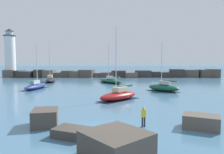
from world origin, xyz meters
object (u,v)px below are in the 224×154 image
Objects in this scene: sailboat_moored_1 at (164,87)px; sailboat_moored_2 at (110,80)px; sailboat_moored_4 at (119,95)px; lighthouse at (10,56)px; sailboat_moored_0 at (36,86)px; sailboat_moored_3 at (50,80)px; person_on_rocks at (144,116)px.

sailboat_moored_1 is 0.91× the size of sailboat_moored_2.
sailboat_moored_4 reaches higher than sailboat_moored_1.
sailboat_moored_4 is at bearing -86.55° from sailboat_moored_2.
lighthouse reaches higher than sailboat_moored_0.
sailboat_moored_2 is 14.82m from sailboat_moored_3.
lighthouse is 1.77× the size of sailboat_moored_1.
sailboat_moored_1 is 20.91m from person_on_rocks.
lighthouse is 24.09m from sailboat_moored_3.
sailboat_moored_1 is at bearing -6.95° from sailboat_moored_0.
sailboat_moored_0 is 17.39m from sailboat_moored_2.
lighthouse reaches higher than person_on_rocks.
sailboat_moored_3 is 28.51m from sailboat_moored_4.
person_on_rocks is at bearing -84.94° from sailboat_moored_2.
sailboat_moored_4 is (1.30, -21.53, 0.07)m from sailboat_moored_2.
sailboat_moored_2 is (-9.31, 13.47, -0.12)m from sailboat_moored_1.
sailboat_moored_0 is at bearing 126.31° from person_on_rocks.
sailboat_moored_2 is 0.95× the size of sailboat_moored_3.
person_on_rocks is (16.71, -22.73, 0.31)m from sailboat_moored_0.
sailboat_moored_0 is (17.91, -28.74, -6.00)m from lighthouse.
sailboat_moored_0 reaches higher than person_on_rocks.
lighthouse is 1.61× the size of sailboat_moored_2.
lighthouse is at bearing 121.93° from sailboat_moored_0.
sailboat_moored_4 is 5.89× the size of person_on_rocks.
sailboat_moored_3 is at bearing 94.15° from sailboat_moored_0.
sailboat_moored_3 is 39.62m from person_on_rocks.
sailboat_moored_1 is 0.87× the size of sailboat_moored_4.
sailboat_moored_1 is 28.59m from sailboat_moored_3.
sailboat_moored_0 is at bearing 144.16° from sailboat_moored_4.
sailboat_moored_0 is 23.23m from sailboat_moored_1.
sailboat_moored_1 is 0.86× the size of sailboat_moored_3.
sailboat_moored_1 reaches higher than person_on_rocks.
lighthouse is at bearing 136.73° from sailboat_moored_3.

